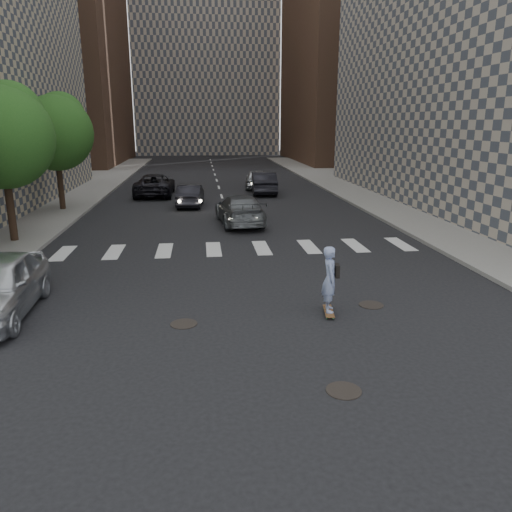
{
  "coord_description": "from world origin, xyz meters",
  "views": [
    {
      "loc": [
        -1.47,
        -10.96,
        5.09
      ],
      "look_at": [
        0.09,
        2.96,
        1.3
      ],
      "focal_mm": 35.0,
      "sensor_mm": 36.0,
      "label": 1
    }
  ],
  "objects_px": {
    "traffic_car_a": "(190,195)",
    "tree_b": "(3,133)",
    "traffic_car_e": "(264,183)",
    "traffic_car_d": "(257,179)",
    "skateboarder": "(330,279)",
    "traffic_car_b": "(240,210)",
    "traffic_car_c": "(155,185)",
    "tree_c": "(56,130)"
  },
  "relations": [
    {
      "from": "skateboarder",
      "to": "traffic_car_e",
      "type": "xyz_separation_m",
      "value": [
        1.18,
        23.54,
        -0.21
      ]
    },
    {
      "from": "traffic_car_a",
      "to": "traffic_car_d",
      "type": "xyz_separation_m",
      "value": [
        5.05,
        8.0,
        0.08
      ]
    },
    {
      "from": "tree_b",
      "to": "tree_c",
      "type": "distance_m",
      "value": 8.0
    },
    {
      "from": "traffic_car_b",
      "to": "traffic_car_c",
      "type": "distance_m",
      "value": 11.91
    },
    {
      "from": "traffic_car_d",
      "to": "skateboarder",
      "type": "bearing_deg",
      "value": 93.9
    },
    {
      "from": "traffic_car_d",
      "to": "traffic_car_c",
      "type": "bearing_deg",
      "value": 28.67
    },
    {
      "from": "tree_b",
      "to": "traffic_car_d",
      "type": "distance_m",
      "value": 21.3
    },
    {
      "from": "traffic_car_c",
      "to": "traffic_car_a",
      "type": "bearing_deg",
      "value": 118.84
    },
    {
      "from": "skateboarder",
      "to": "traffic_car_c",
      "type": "height_order",
      "value": "skateboarder"
    },
    {
      "from": "tree_c",
      "to": "traffic_car_e",
      "type": "distance_m",
      "value": 14.39
    },
    {
      "from": "traffic_car_b",
      "to": "tree_c",
      "type": "bearing_deg",
      "value": -31.32
    },
    {
      "from": "tree_b",
      "to": "traffic_car_d",
      "type": "height_order",
      "value": "tree_b"
    },
    {
      "from": "traffic_car_a",
      "to": "traffic_car_e",
      "type": "bearing_deg",
      "value": -131.36
    },
    {
      "from": "traffic_car_b",
      "to": "traffic_car_d",
      "type": "relative_size",
      "value": 1.16
    },
    {
      "from": "tree_c",
      "to": "traffic_car_c",
      "type": "distance_m",
      "value": 8.4
    },
    {
      "from": "traffic_car_d",
      "to": "tree_c",
      "type": "bearing_deg",
      "value": 41.67
    },
    {
      "from": "skateboarder",
      "to": "traffic_car_e",
      "type": "height_order",
      "value": "skateboarder"
    },
    {
      "from": "tree_b",
      "to": "traffic_car_e",
      "type": "height_order",
      "value": "tree_b"
    },
    {
      "from": "tree_c",
      "to": "traffic_car_c",
      "type": "relative_size",
      "value": 1.2
    },
    {
      "from": "traffic_car_c",
      "to": "traffic_car_d",
      "type": "bearing_deg",
      "value": -156.6
    },
    {
      "from": "traffic_car_a",
      "to": "traffic_car_e",
      "type": "relative_size",
      "value": 0.85
    },
    {
      "from": "tree_b",
      "to": "traffic_car_c",
      "type": "relative_size",
      "value": 1.2
    },
    {
      "from": "tree_b",
      "to": "traffic_car_a",
      "type": "bearing_deg",
      "value": 50.28
    },
    {
      "from": "tree_c",
      "to": "traffic_car_d",
      "type": "height_order",
      "value": "tree_c"
    },
    {
      "from": "tree_b",
      "to": "traffic_car_a",
      "type": "relative_size",
      "value": 1.62
    },
    {
      "from": "traffic_car_b",
      "to": "traffic_car_e",
      "type": "distance_m",
      "value": 11.21
    },
    {
      "from": "traffic_car_c",
      "to": "traffic_car_e",
      "type": "relative_size",
      "value": 1.15
    },
    {
      "from": "traffic_car_a",
      "to": "traffic_car_e",
      "type": "xyz_separation_m",
      "value": [
        5.19,
        5.01,
        0.12
      ]
    },
    {
      "from": "skateboarder",
      "to": "traffic_car_b",
      "type": "xyz_separation_m",
      "value": [
        -1.42,
        12.64,
        -0.25
      ]
    },
    {
      "from": "traffic_car_c",
      "to": "tree_c",
      "type": "bearing_deg",
      "value": 50.83
    },
    {
      "from": "traffic_car_c",
      "to": "traffic_car_e",
      "type": "bearing_deg",
      "value": -177.85
    },
    {
      "from": "skateboarder",
      "to": "traffic_car_d",
      "type": "bearing_deg",
      "value": 96.19
    },
    {
      "from": "tree_c",
      "to": "traffic_car_b",
      "type": "relative_size",
      "value": 1.28
    },
    {
      "from": "skateboarder",
      "to": "traffic_car_a",
      "type": "distance_m",
      "value": 18.96
    },
    {
      "from": "traffic_car_a",
      "to": "skateboarder",
      "type": "bearing_deg",
      "value": 106.83
    },
    {
      "from": "traffic_car_d",
      "to": "tree_b",
      "type": "bearing_deg",
      "value": 59.78
    },
    {
      "from": "tree_b",
      "to": "traffic_car_b",
      "type": "distance_m",
      "value": 11.1
    },
    {
      "from": "tree_b",
      "to": "traffic_car_e",
      "type": "bearing_deg",
      "value": 47.87
    },
    {
      "from": "skateboarder",
      "to": "traffic_car_c",
      "type": "relative_size",
      "value": 0.35
    },
    {
      "from": "skateboarder",
      "to": "traffic_car_b",
      "type": "height_order",
      "value": "skateboarder"
    },
    {
      "from": "tree_b",
      "to": "traffic_car_a",
      "type": "xyz_separation_m",
      "value": [
        7.36,
        8.86,
        -3.98
      ]
    },
    {
      "from": "traffic_car_a",
      "to": "tree_b",
      "type": "bearing_deg",
      "value": 54.9
    }
  ]
}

